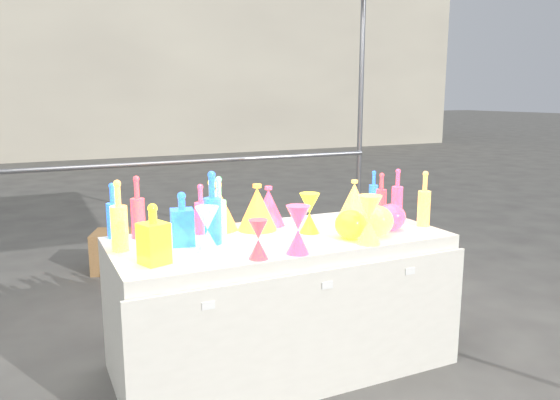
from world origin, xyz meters
name	(u,v)px	position (x,y,z in m)	size (l,w,h in m)	color
ground	(280,364)	(0.00, 0.00, 0.00)	(80.00, 80.00, 0.00)	slate
display_table	(281,302)	(0.00, -0.01, 0.37)	(1.84, 0.83, 0.75)	white
background_building	(201,45)	(4.00, 14.00, 3.00)	(14.00, 6.00, 6.00)	beige
cardboard_box_closed	(122,251)	(-0.51, 2.11, 0.17)	(0.48, 0.35, 0.35)	#9D7347
cardboard_box_flat	(204,262)	(0.17, 1.97, 0.03)	(0.61, 0.43, 0.05)	#9D7347
bottle_1	(113,211)	(-0.82, 0.35, 0.90)	(0.07, 0.07, 0.30)	#198C48
bottle_2	(138,207)	(-0.70, 0.29, 0.92)	(0.07, 0.07, 0.34)	orange
bottle_3	(201,209)	(-0.37, 0.24, 0.89)	(0.07, 0.07, 0.28)	#2132C3
bottle_4	(119,216)	(-0.83, 0.09, 0.93)	(0.08, 0.08, 0.35)	#147F6A
bottle_5	(219,209)	(-0.34, 0.03, 0.92)	(0.08, 0.08, 0.35)	#CB2898
bottle_6	(212,211)	(-0.37, 0.05, 0.92)	(0.09, 0.09, 0.33)	#C34512
bottle_7	(212,208)	(-0.38, 0.01, 0.94)	(0.09, 0.09, 0.38)	#198C48
decanter_0	(154,234)	(-0.73, -0.20, 0.89)	(0.12, 0.12, 0.28)	#C34512
decanter_2	(182,219)	(-0.52, 0.05, 0.89)	(0.11, 0.11, 0.28)	#198C48
hourglass_0	(258,239)	(-0.27, -0.33, 0.84)	(0.09, 0.09, 0.19)	orange
hourglass_1	(298,230)	(-0.06, -0.34, 0.87)	(0.12, 0.12, 0.24)	#2132C3
hourglass_2	(369,220)	(0.35, -0.34, 0.88)	(0.13, 0.13, 0.25)	#147F6A
hourglass_3	(207,230)	(-0.45, -0.14, 0.86)	(0.11, 0.11, 0.23)	#CB2898
hourglass_4	(309,213)	(0.18, 0.00, 0.86)	(0.11, 0.11, 0.22)	#C34512
globe_0	(351,226)	(0.32, -0.21, 0.82)	(0.17, 0.17, 0.14)	#C34512
globe_1	(376,222)	(0.47, -0.22, 0.82)	(0.19, 0.19, 0.15)	#147F6A
globe_3	(391,219)	(0.62, -0.15, 0.82)	(0.17, 0.17, 0.13)	#2132C3
lampshade_0	(217,207)	(-0.26, 0.28, 0.88)	(0.23, 0.23, 0.27)	#E7FF35
lampshade_1	(257,207)	(-0.06, 0.18, 0.88)	(0.22, 0.22, 0.26)	#E7FF35
lampshade_2	(269,206)	(0.05, 0.26, 0.87)	(0.19, 0.19, 0.23)	#2132C3
lampshade_3	(354,197)	(0.66, 0.28, 0.86)	(0.19, 0.19, 0.23)	#147F6A
bottle_8	(373,190)	(0.86, 0.36, 0.88)	(0.06, 0.06, 0.26)	#198C48
bottle_9	(381,196)	(0.75, 0.13, 0.89)	(0.06, 0.06, 0.28)	orange
bottle_10	(397,193)	(0.86, 0.10, 0.90)	(0.07, 0.07, 0.31)	#2132C3
bottle_11	(424,199)	(0.86, -0.15, 0.91)	(0.07, 0.07, 0.33)	#147F6A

